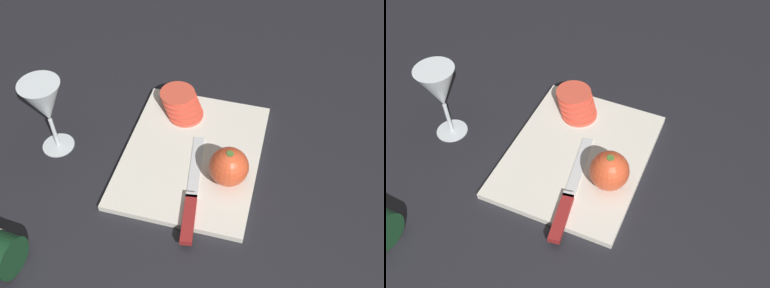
# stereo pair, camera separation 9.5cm
# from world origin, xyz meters

# --- Properties ---
(ground_plane) EXTENTS (3.00, 3.00, 0.00)m
(ground_plane) POSITION_xyz_m (0.00, 0.00, 0.00)
(ground_plane) COLOR black
(cutting_board) EXTENTS (0.36, 0.29, 0.01)m
(cutting_board) POSITION_xyz_m (0.01, 0.01, 0.01)
(cutting_board) COLOR silver
(cutting_board) RESTS_ON ground_plane
(wine_glass) EXTENTS (0.09, 0.09, 0.18)m
(wine_glass) POSITION_xyz_m (0.06, -0.29, 0.13)
(wine_glass) COLOR silver
(wine_glass) RESTS_ON ground_plane
(whole_tomato) EXTENTS (0.08, 0.08, 0.08)m
(whole_tomato) POSITION_xyz_m (0.06, 0.10, 0.06)
(whole_tomato) COLOR #DB4C28
(whole_tomato) RESTS_ON cutting_board
(knife) EXTENTS (0.27, 0.06, 0.01)m
(knife) POSITION_xyz_m (0.15, 0.05, 0.02)
(knife) COLOR silver
(knife) RESTS_ON cutting_board
(tomato_slice_stack_near) EXTENTS (0.11, 0.11, 0.04)m
(tomato_slice_stack_near) POSITION_xyz_m (-0.11, -0.05, 0.03)
(tomato_slice_stack_near) COLOR #DB4C38
(tomato_slice_stack_near) RESTS_ON cutting_board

